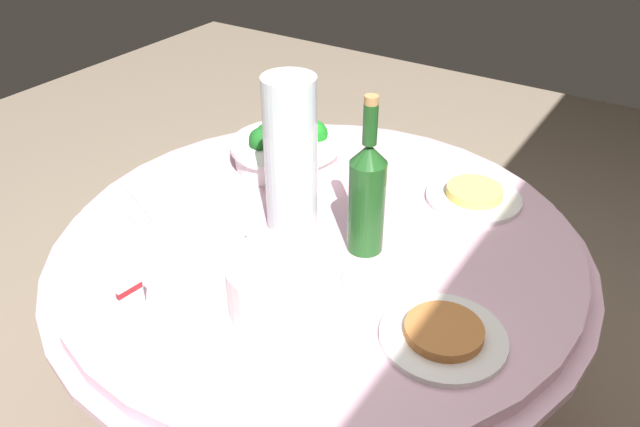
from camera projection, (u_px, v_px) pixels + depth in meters
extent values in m
cylinder|color=maroon|center=(320.00, 363.00, 1.57)|extent=(1.01, 1.01, 0.69)
cylinder|color=#E0B2C6|center=(320.00, 248.00, 1.37)|extent=(1.16, 1.16, 0.02)
cylinder|color=#E0B2C6|center=(320.00, 239.00, 1.36)|extent=(1.10, 1.10, 0.03)
cylinder|color=white|center=(286.00, 155.00, 1.60)|extent=(0.26, 0.26, 0.05)
cylinder|color=white|center=(285.00, 144.00, 1.58)|extent=(0.28, 0.28, 0.01)
sphere|color=#19591E|center=(276.00, 126.00, 1.61)|extent=(0.06, 0.06, 0.06)
sphere|color=#19601E|center=(261.00, 140.00, 1.55)|extent=(0.06, 0.06, 0.06)
sphere|color=#19801E|center=(316.00, 132.00, 1.59)|extent=(0.06, 0.06, 0.06)
sphere|color=#19831E|center=(291.00, 132.00, 1.57)|extent=(0.07, 0.07, 0.07)
sphere|color=#19551E|center=(285.00, 127.00, 1.61)|extent=(0.07, 0.07, 0.07)
sphere|color=#19661E|center=(272.00, 142.00, 1.57)|extent=(0.04, 0.04, 0.04)
sphere|color=#197F1E|center=(290.00, 123.00, 1.65)|extent=(0.06, 0.06, 0.06)
sphere|color=#19631E|center=(279.00, 137.00, 1.57)|extent=(0.07, 0.07, 0.07)
sphere|color=#196E1E|center=(265.00, 132.00, 1.62)|extent=(0.04, 0.04, 0.04)
sphere|color=#196B1E|center=(297.00, 137.00, 1.58)|extent=(0.05, 0.05, 0.05)
sphere|color=#19631E|center=(308.00, 140.00, 1.57)|extent=(0.04, 0.04, 0.04)
sphere|color=#19831E|center=(316.00, 134.00, 1.59)|extent=(0.06, 0.06, 0.06)
cylinder|color=white|center=(286.00, 303.00, 1.15)|extent=(0.21, 0.21, 0.01)
cylinder|color=white|center=(286.00, 299.00, 1.15)|extent=(0.21, 0.21, 0.01)
cylinder|color=white|center=(285.00, 295.00, 1.14)|extent=(0.21, 0.21, 0.01)
cylinder|color=white|center=(285.00, 291.00, 1.14)|extent=(0.21, 0.21, 0.01)
cylinder|color=white|center=(285.00, 286.00, 1.13)|extent=(0.21, 0.21, 0.01)
cylinder|color=white|center=(285.00, 282.00, 1.13)|extent=(0.21, 0.21, 0.01)
cylinder|color=white|center=(285.00, 278.00, 1.12)|extent=(0.21, 0.21, 0.01)
cylinder|color=white|center=(285.00, 273.00, 1.11)|extent=(0.21, 0.21, 0.01)
cylinder|color=white|center=(284.00, 269.00, 1.11)|extent=(0.21, 0.21, 0.01)
cylinder|color=white|center=(284.00, 264.00, 1.10)|extent=(0.21, 0.21, 0.01)
cylinder|color=#1C4F1D|center=(366.00, 207.00, 1.25)|extent=(0.07, 0.07, 0.20)
cone|color=#1C4F1D|center=(369.00, 153.00, 1.19)|extent=(0.07, 0.07, 0.04)
cylinder|color=#1C4F1D|center=(370.00, 124.00, 1.15)|extent=(0.03, 0.03, 0.08)
cylinder|color=#B2844C|center=(371.00, 100.00, 1.13)|extent=(0.03, 0.03, 0.02)
cylinder|color=silver|center=(291.00, 156.00, 1.28)|extent=(0.11, 0.11, 0.34)
sphere|color=#E5B26B|center=(287.00, 214.00, 1.34)|extent=(0.06, 0.06, 0.06)
sphere|color=#E5B26B|center=(302.00, 210.00, 1.35)|extent=(0.06, 0.06, 0.06)
sphere|color=#E5B26B|center=(288.00, 205.00, 1.37)|extent=(0.06, 0.06, 0.06)
sphere|color=#72C64C|center=(291.00, 194.00, 1.31)|extent=(0.06, 0.06, 0.06)
sphere|color=#72C64C|center=(300.00, 186.00, 1.33)|extent=(0.06, 0.06, 0.06)
sphere|color=#72C64C|center=(283.00, 186.00, 1.33)|extent=(0.06, 0.06, 0.06)
sphere|color=red|center=(297.00, 170.00, 1.28)|extent=(0.06, 0.06, 0.06)
sphere|color=red|center=(295.00, 162.00, 1.31)|extent=(0.06, 0.06, 0.06)
sphere|color=red|center=(281.00, 167.00, 1.29)|extent=(0.06, 0.06, 0.06)
sphere|color=#E5B26B|center=(300.00, 145.00, 1.26)|extent=(0.06, 0.06, 0.06)
sphere|color=#E5B26B|center=(289.00, 139.00, 1.28)|extent=(0.06, 0.06, 0.06)
sphere|color=#E5B26B|center=(282.00, 146.00, 1.26)|extent=(0.06, 0.06, 0.06)
sphere|color=#72C64C|center=(300.00, 118.00, 1.24)|extent=(0.06, 0.06, 0.06)
sphere|color=#72C64C|center=(283.00, 116.00, 1.25)|extent=(0.06, 0.06, 0.06)
sphere|color=#72C64C|center=(286.00, 123.00, 1.22)|extent=(0.06, 0.06, 0.06)
cylinder|color=silver|center=(125.00, 209.00, 1.42)|extent=(0.07, 0.15, 0.01)
cylinder|color=silver|center=(140.00, 204.00, 1.44)|extent=(0.07, 0.15, 0.01)
sphere|color=silver|center=(146.00, 223.00, 1.38)|extent=(0.01, 0.01, 0.01)
cylinder|color=white|center=(443.00, 337.00, 1.08)|extent=(0.22, 0.22, 0.01)
cylinder|color=#B77038|center=(444.00, 331.00, 1.07)|extent=(0.14, 0.14, 0.02)
cylinder|color=white|center=(473.00, 198.00, 1.46)|extent=(0.22, 0.22, 0.01)
cylinder|color=#EACC60|center=(474.00, 192.00, 1.45)|extent=(0.13, 0.13, 0.02)
cube|color=white|center=(258.00, 243.00, 1.27)|extent=(0.05, 0.03, 0.05)
cube|color=maroon|center=(257.00, 235.00, 1.26)|extent=(0.05, 0.03, 0.01)
cube|color=white|center=(131.00, 298.00, 1.13)|extent=(0.05, 0.01, 0.05)
cube|color=maroon|center=(129.00, 290.00, 1.12)|extent=(0.05, 0.01, 0.01)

